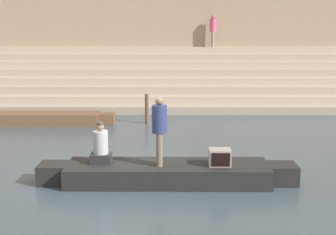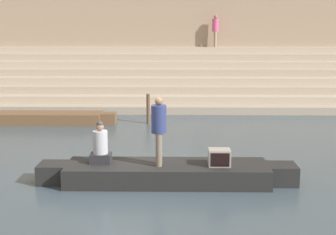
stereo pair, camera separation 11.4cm
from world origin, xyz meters
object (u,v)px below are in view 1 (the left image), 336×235
Objects in this scene: person_rowing at (101,147)px; mooring_post at (147,109)px; moored_boat_shore at (47,118)px; rowboat_main at (168,173)px; tv_set at (220,157)px; person_standing at (159,127)px; person_on_steps at (213,29)px.

person_rowing is 0.88× the size of mooring_post.
mooring_post is (3.88, 0.08, 0.35)m from moored_boat_shore.
rowboat_main is 6.03× the size of person_rowing.
person_standing is at bearing 176.19° from tv_set.
mooring_post is (-0.67, 7.13, -0.83)m from person_standing.
person_standing is at bearing -23.64° from person_rowing.
person_standing is at bearing 72.50° from person_on_steps.
mooring_post is (-2.10, 7.15, -0.09)m from tv_set.
mooring_post is 0.69× the size of person_on_steps.
moored_boat_shore is at bearing -178.85° from mooring_post.
person_rowing is 0.20× the size of moored_boat_shore.
person_on_steps is (7.04, 7.65, 3.38)m from moored_boat_shore.
moored_boat_shore is 3.10× the size of person_on_steps.
person_rowing is (-1.41, 0.18, -0.53)m from person_standing.
person_on_steps reaches higher than mooring_post.
person_rowing is at bearing 67.07° from person_on_steps.
tv_set is 15.05m from person_on_steps.
tv_set reaches higher than moored_boat_shore.
rowboat_main is at bearing 171.74° from tv_set.
person_standing is (-0.19, -0.09, 1.15)m from rowboat_main.
person_rowing is at bearing -96.08° from mooring_post.
person_on_steps reaches higher than person_rowing.
tv_set is 9.27m from moored_boat_shore.
person_on_steps is at bearing 46.75° from moored_boat_shore.
person_on_steps is at bearing 67.36° from mooring_post.
mooring_post reaches higher than moored_boat_shore.
person_on_steps reaches higher than tv_set.
rowboat_main is 12.05× the size of tv_set.
rowboat_main is 5.33× the size of mooring_post.
rowboat_main is at bearing -19.45° from person_rowing.
person_rowing reaches higher than moored_boat_shore.
tv_set is (1.23, -0.11, 0.42)m from rowboat_main.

